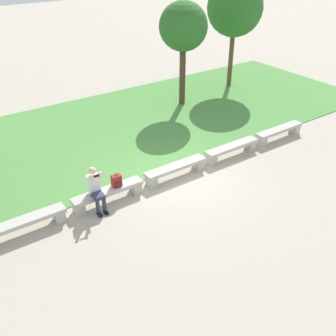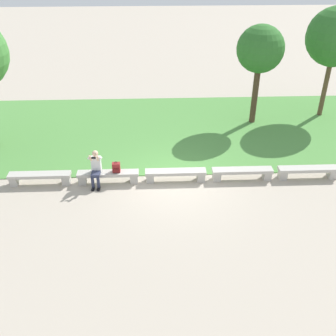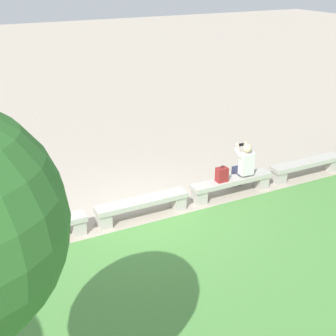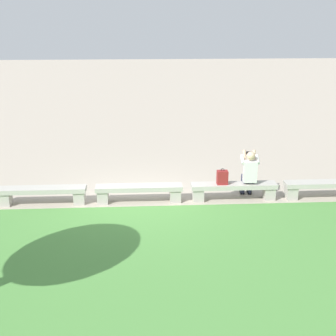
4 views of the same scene
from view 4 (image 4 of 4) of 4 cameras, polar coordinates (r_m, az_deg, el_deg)
The scene contains 8 objects.
ground_plane at distance 12.23m, azimuth -3.52°, elevation -4.12°, with size 80.00×80.00×0.00m, color #B2A593.
grass_strip at distance 8.34m, azimuth -3.48°, elevation -15.57°, with size 24.14×8.00×0.03m, color #518E42.
bench_main at distance 13.06m, azimuth 18.75°, elevation -2.17°, with size 2.24×0.40×0.45m.
bench_near at distance 12.35m, azimuth 8.03°, elevation -2.51°, with size 2.24×0.40×0.45m.
bench_mid at distance 12.12m, azimuth -3.55°, elevation -2.78°, with size 2.24×0.40×0.45m.
bench_far at distance 12.38m, azimuth -15.10°, elevation -2.93°, with size 2.24×0.40×0.45m.
person_photographer at distance 12.36m, azimuth 9.86°, elevation -0.47°, with size 0.49×0.74×1.32m.
backpack at distance 12.18m, azimuth 6.63°, elevation -1.16°, with size 0.28×0.24×0.43m.
Camera 4 is at (-0.07, 11.31, 4.66)m, focal length 50.00 mm.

